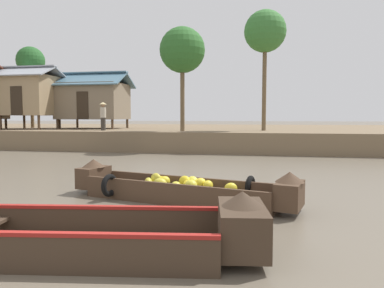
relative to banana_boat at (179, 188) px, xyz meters
name	(u,v)px	position (x,y,z in m)	size (l,w,h in m)	color
ground_plane	(198,164)	(-0.70, 6.42, -0.29)	(300.00, 300.00, 0.00)	#665B4C
riverbank_strip	(228,134)	(-0.70, 20.17, 0.26)	(160.00, 20.00, 1.10)	#756047
banana_boat	(179,188)	(0.00, 0.00, 0.00)	(5.38, 2.18, 0.83)	#473323
viewer_boat	(49,233)	(-1.06, -3.36, 0.00)	(6.01, 2.04, 0.90)	#3D2D21
stilt_house_mid_left	(30,95)	(-13.17, 13.62, 3.06)	(3.81, 3.24, 4.12)	#4C3826
stilt_house_mid_right	(93,101)	(-9.58, 15.38, 2.73)	(4.98, 3.52, 3.86)	#4C3826
palm_tree_near	(31,62)	(-14.58, 15.80, 5.56)	(1.99, 1.99, 5.83)	brown
palm_tree_mid	(265,32)	(1.94, 13.64, 6.43)	(2.39, 2.39, 6.88)	brown
palm_tree_far	(182,51)	(-2.56, 12.04, 5.27)	(2.53, 2.53, 5.76)	brown
vendor_person	(103,115)	(-7.31, 11.99, 1.74)	(0.44, 0.44, 1.66)	#332D28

